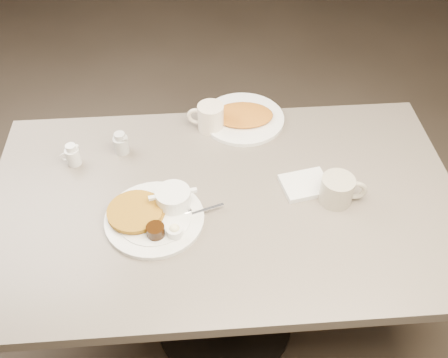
{
  "coord_description": "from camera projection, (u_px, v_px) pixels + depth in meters",
  "views": [
    {
      "loc": [
        -0.08,
        -1.1,
        1.96
      ],
      "look_at": [
        0.0,
        0.02,
        0.82
      ],
      "focal_mm": 41.54,
      "sensor_mm": 36.0,
      "label": 1
    }
  ],
  "objects": [
    {
      "name": "diner_table",
      "position": [
        224.0,
        233.0,
        1.76
      ],
      "size": [
        1.5,
        0.9,
        0.75
      ],
      "color": "slate",
      "rests_on": "ground"
    },
    {
      "name": "hash_plate",
      "position": [
        243.0,
        117.0,
        1.91
      ],
      "size": [
        0.32,
        0.32,
        0.04
      ],
      "color": "white",
      "rests_on": "diner_table"
    },
    {
      "name": "creamer_right",
      "position": [
        121.0,
        143.0,
        1.77
      ],
      "size": [
        0.07,
        0.07,
        0.08
      ],
      "color": "beige",
      "rests_on": "diner_table"
    },
    {
      "name": "creamer_left",
      "position": [
        73.0,
        155.0,
        1.73
      ],
      "size": [
        0.07,
        0.06,
        0.08
      ],
      "color": "white",
      "rests_on": "diner_table"
    },
    {
      "name": "main_plate",
      "position": [
        156.0,
        213.0,
        1.57
      ],
      "size": [
        0.39,
        0.35,
        0.07
      ],
      "color": "white",
      "rests_on": "diner_table"
    },
    {
      "name": "napkin",
      "position": [
        305.0,
        185.0,
        1.67
      ],
      "size": [
        0.17,
        0.14,
        0.02
      ],
      "color": "white",
      "rests_on": "diner_table"
    },
    {
      "name": "coffee_mug_near",
      "position": [
        338.0,
        190.0,
        1.6
      ],
      "size": [
        0.15,
        0.11,
        0.09
      ],
      "color": "#B3AB96",
      "rests_on": "diner_table"
    },
    {
      "name": "room",
      "position": [
        225.0,
        6.0,
        1.18
      ],
      "size": [
        7.04,
        8.04,
        2.84
      ],
      "color": "#4C3F33",
      "rests_on": "ground"
    },
    {
      "name": "coffee_mug_far",
      "position": [
        210.0,
        117.0,
        1.85
      ],
      "size": [
        0.14,
        0.11,
        0.1
      ],
      "color": "white",
      "rests_on": "diner_table"
    }
  ]
}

